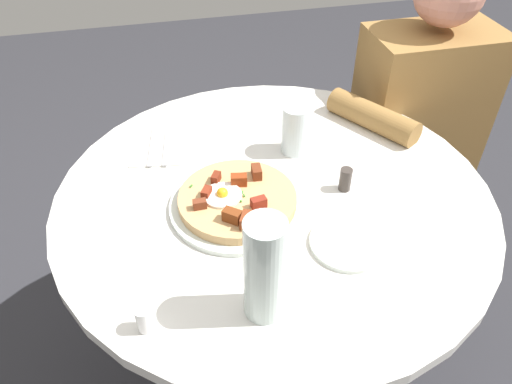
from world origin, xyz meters
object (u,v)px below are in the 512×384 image
(dining_table, at_px, (272,244))
(salt_shaker, at_px, (144,319))
(fork, at_px, (153,145))
(water_glass, at_px, (295,130))
(bread_plate, at_px, (348,243))
(breakfast_pizza, at_px, (237,199))
(pepper_shaker, at_px, (345,179))
(knife, at_px, (167,144))
(water_bottle, at_px, (265,270))
(person_seated, at_px, (408,154))
(pizza_plate, at_px, (238,205))

(dining_table, bearing_deg, salt_shaker, 44.55)
(fork, height_order, water_glass, water_glass)
(bread_plate, bearing_deg, breakfast_pizza, -39.78)
(bread_plate, bearing_deg, dining_table, -62.90)
(dining_table, relative_size, pepper_shaker, 17.69)
(knife, height_order, water_glass, water_glass)
(bread_plate, relative_size, knife, 0.87)
(water_bottle, bearing_deg, person_seated, -135.33)
(pizza_plate, bearing_deg, fork, -58.99)
(person_seated, height_order, breakfast_pizza, person_seated)
(bread_plate, xyz_separation_m, water_glass, (0.01, -0.34, 0.06))
(dining_table, xyz_separation_m, water_glass, (-0.09, -0.14, 0.24))
(bread_plate, distance_m, water_bottle, 0.25)
(knife, bearing_deg, bread_plate, 45.54)
(pizza_plate, bearing_deg, salt_shaker, 51.00)
(fork, bearing_deg, salt_shaker, 3.24)
(pizza_plate, distance_m, salt_shaker, 0.35)
(water_glass, bearing_deg, breakfast_pizza, 43.75)
(water_glass, relative_size, salt_shaker, 2.38)
(water_glass, height_order, water_bottle, water_bottle)
(dining_table, distance_m, salt_shaker, 0.48)
(pizza_plate, relative_size, water_bottle, 1.41)
(water_glass, relative_size, water_bottle, 0.59)
(pizza_plate, relative_size, pepper_shaker, 5.32)
(bread_plate, xyz_separation_m, pepper_shaker, (-0.06, -0.17, 0.02))
(fork, bearing_deg, water_glass, 82.92)
(dining_table, relative_size, breakfast_pizza, 3.86)
(bread_plate, relative_size, pepper_shaker, 2.76)
(person_seated, bearing_deg, fork, 7.28)
(fork, bearing_deg, pepper_shaker, 65.77)
(bread_plate, height_order, fork, bread_plate)
(bread_plate, height_order, salt_shaker, salt_shaker)
(knife, distance_m, water_bottle, 0.57)
(water_glass, bearing_deg, fork, -15.83)
(person_seated, bearing_deg, water_bottle, 44.67)
(knife, distance_m, water_glass, 0.33)
(pizza_plate, height_order, water_bottle, water_bottle)
(dining_table, distance_m, pepper_shaker, 0.26)
(pepper_shaker, bearing_deg, salt_shaker, 30.19)
(pizza_plate, xyz_separation_m, salt_shaker, (0.22, 0.27, 0.02))
(fork, bearing_deg, pizza_plate, 39.76)
(bread_plate, bearing_deg, knife, -53.21)
(person_seated, relative_size, water_glass, 9.02)
(pizza_plate, relative_size, bread_plate, 1.92)
(fork, xyz_separation_m, pepper_shaker, (-0.42, 0.27, 0.02))
(knife, xyz_separation_m, salt_shaker, (0.09, 0.54, 0.02))
(person_seated, distance_m, breakfast_pizza, 0.80)
(breakfast_pizza, height_order, pepper_shaker, breakfast_pizza)
(breakfast_pizza, distance_m, salt_shaker, 0.35)
(person_seated, height_order, knife, person_seated)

